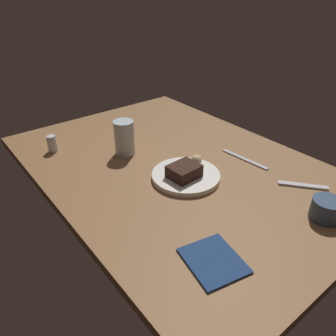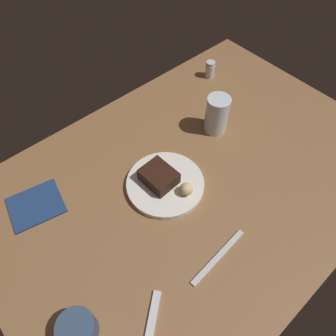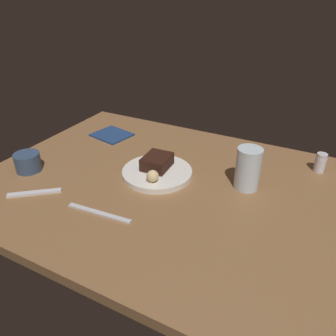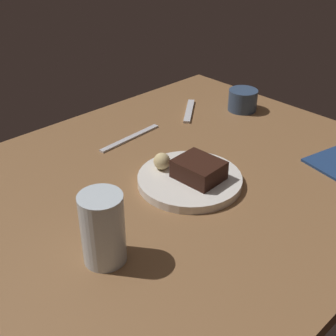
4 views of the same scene
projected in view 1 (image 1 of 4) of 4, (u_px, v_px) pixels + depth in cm
name	position (u px, v px, depth cm)	size (l,w,h in cm)	color
dining_table	(176.00, 168.00, 114.48)	(120.00, 84.00, 3.00)	brown
dessert_plate	(186.00, 176.00, 105.67)	(22.07, 22.07, 1.80)	white
chocolate_cake_slice	(184.00, 171.00, 102.69)	(9.43, 7.83, 4.01)	black
bread_roll	(196.00, 160.00, 109.04)	(3.64, 3.64, 3.64)	#DBC184
salt_shaker	(52.00, 144.00, 120.73)	(3.44, 3.44, 6.22)	silver
water_glass	(124.00, 138.00, 117.52)	(7.28, 7.28, 12.71)	silver
coffee_cup	(326.00, 209.00, 87.52)	(8.09, 8.09, 5.93)	#334766
dessert_spoon	(303.00, 186.00, 101.91)	(15.00, 1.80, 0.70)	silver
butter_knife	(245.00, 159.00, 116.39)	(19.00, 1.40, 0.50)	silver
folded_napkin	(213.00, 261.00, 75.42)	(13.93, 12.06, 0.60)	navy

